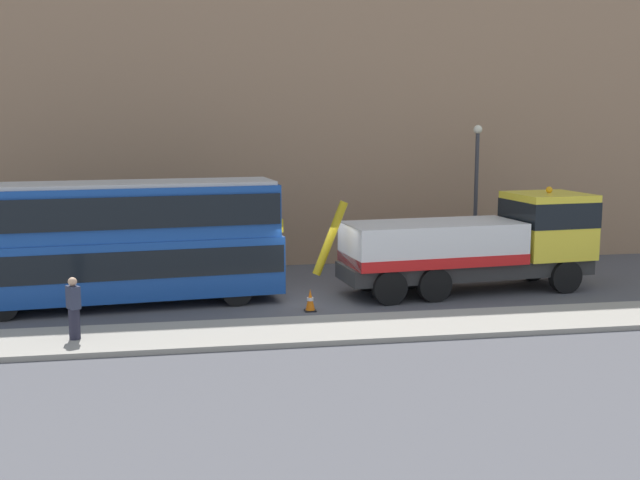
{
  "coord_description": "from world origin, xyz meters",
  "views": [
    {
      "loc": [
        -4.3,
        -25.56,
        6.04
      ],
      "look_at": [
        0.31,
        0.17,
        2.0
      ],
      "focal_mm": 43.79,
      "sensor_mm": 36.0,
      "label": 1
    }
  ],
  "objects_px": {
    "recovery_tow_truck": "(479,242)",
    "traffic_cone_near_bus": "(310,301)",
    "double_decker_bus": "(111,239)",
    "street_lamp": "(476,183)",
    "pedestrian_onlooker": "(74,309)"
  },
  "relations": [
    {
      "from": "double_decker_bus",
      "to": "traffic_cone_near_bus",
      "type": "relative_size",
      "value": 15.55
    },
    {
      "from": "recovery_tow_truck",
      "to": "double_decker_bus",
      "type": "xyz_separation_m",
      "value": [
        -12.59,
        -0.05,
        0.47
      ]
    },
    {
      "from": "pedestrian_onlooker",
      "to": "traffic_cone_near_bus",
      "type": "height_order",
      "value": "pedestrian_onlooker"
    },
    {
      "from": "pedestrian_onlooker",
      "to": "street_lamp",
      "type": "xyz_separation_m",
      "value": [
        14.88,
        8.97,
        2.49
      ]
    },
    {
      "from": "double_decker_bus",
      "to": "street_lamp",
      "type": "relative_size",
      "value": 1.92
    },
    {
      "from": "double_decker_bus",
      "to": "pedestrian_onlooker",
      "type": "xyz_separation_m",
      "value": [
        -0.67,
        -4.39,
        -1.25
      ]
    },
    {
      "from": "recovery_tow_truck",
      "to": "traffic_cone_near_bus",
      "type": "bearing_deg",
      "value": -169.18
    },
    {
      "from": "street_lamp",
      "to": "pedestrian_onlooker",
      "type": "bearing_deg",
      "value": -148.93
    },
    {
      "from": "street_lamp",
      "to": "double_decker_bus",
      "type": "bearing_deg",
      "value": -162.13
    },
    {
      "from": "recovery_tow_truck",
      "to": "double_decker_bus",
      "type": "bearing_deg",
      "value": 174.55
    },
    {
      "from": "recovery_tow_truck",
      "to": "double_decker_bus",
      "type": "relative_size",
      "value": 0.91
    },
    {
      "from": "traffic_cone_near_bus",
      "to": "street_lamp",
      "type": "relative_size",
      "value": 0.12
    },
    {
      "from": "traffic_cone_near_bus",
      "to": "street_lamp",
      "type": "bearing_deg",
      "value": 38.8
    },
    {
      "from": "recovery_tow_truck",
      "to": "street_lamp",
      "type": "bearing_deg",
      "value": 64.76
    },
    {
      "from": "recovery_tow_truck",
      "to": "pedestrian_onlooker",
      "type": "distance_m",
      "value": 14.01
    }
  ]
}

